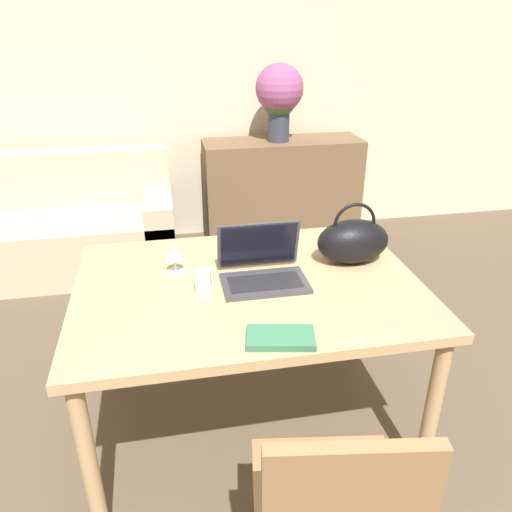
{
  "coord_description": "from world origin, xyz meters",
  "views": [
    {
      "loc": [
        -0.32,
        -0.9,
        1.74
      ],
      "look_at": [
        0.02,
        0.84,
        0.87
      ],
      "focal_mm": 35.0,
      "sensor_mm": 36.0,
      "label": 1
    }
  ],
  "objects_px": {
    "laptop": "(262,265)",
    "wine_glass": "(174,254)",
    "drinking_glass": "(203,281)",
    "handbag": "(353,241)",
    "flower_vase": "(279,94)",
    "couch": "(58,232)",
    "chair": "(334,510)"
  },
  "relations": [
    {
      "from": "flower_vase",
      "to": "wine_glass",
      "type": "bearing_deg",
      "value": -115.53
    },
    {
      "from": "chair",
      "to": "wine_glass",
      "type": "xyz_separation_m",
      "value": [
        -0.37,
        1.02,
        0.33
      ]
    },
    {
      "from": "chair",
      "to": "couch",
      "type": "height_order",
      "value": "chair"
    },
    {
      "from": "chair",
      "to": "handbag",
      "type": "height_order",
      "value": "handbag"
    },
    {
      "from": "laptop",
      "to": "wine_glass",
      "type": "bearing_deg",
      "value": 161.76
    },
    {
      "from": "laptop",
      "to": "wine_glass",
      "type": "relative_size",
      "value": 2.74
    },
    {
      "from": "drinking_glass",
      "to": "chair",
      "type": "bearing_deg",
      "value": -72.07
    },
    {
      "from": "chair",
      "to": "couch",
      "type": "distance_m",
      "value": 2.95
    },
    {
      "from": "drinking_glass",
      "to": "laptop",
      "type": "bearing_deg",
      "value": 16.69
    },
    {
      "from": "couch",
      "to": "drinking_glass",
      "type": "bearing_deg",
      "value": -63.98
    },
    {
      "from": "handbag",
      "to": "flower_vase",
      "type": "bearing_deg",
      "value": 86.83
    },
    {
      "from": "couch",
      "to": "drinking_glass",
      "type": "distance_m",
      "value": 2.13
    },
    {
      "from": "couch",
      "to": "handbag",
      "type": "height_order",
      "value": "handbag"
    },
    {
      "from": "chair",
      "to": "handbag",
      "type": "relative_size",
      "value": 2.78
    },
    {
      "from": "chair",
      "to": "handbag",
      "type": "distance_m",
      "value": 1.11
    },
    {
      "from": "chair",
      "to": "drinking_glass",
      "type": "xyz_separation_m",
      "value": [
        -0.27,
        0.83,
        0.29
      ]
    },
    {
      "from": "wine_glass",
      "to": "flower_vase",
      "type": "relative_size",
      "value": 0.22
    },
    {
      "from": "laptop",
      "to": "drinking_glass",
      "type": "distance_m",
      "value": 0.26
    },
    {
      "from": "couch",
      "to": "laptop",
      "type": "relative_size",
      "value": 4.85
    },
    {
      "from": "wine_glass",
      "to": "handbag",
      "type": "distance_m",
      "value": 0.77
    },
    {
      "from": "drinking_glass",
      "to": "flower_vase",
      "type": "distance_m",
      "value": 2.18
    },
    {
      "from": "couch",
      "to": "wine_glass",
      "type": "bearing_deg",
      "value": -64.21
    },
    {
      "from": "laptop",
      "to": "flower_vase",
      "type": "height_order",
      "value": "flower_vase"
    },
    {
      "from": "laptop",
      "to": "handbag",
      "type": "height_order",
      "value": "handbag"
    },
    {
      "from": "couch",
      "to": "laptop",
      "type": "bearing_deg",
      "value": -57.11
    },
    {
      "from": "couch",
      "to": "handbag",
      "type": "distance_m",
      "value": 2.39
    },
    {
      "from": "chair",
      "to": "wine_glass",
      "type": "bearing_deg",
      "value": 118.49
    },
    {
      "from": "chair",
      "to": "couch",
      "type": "bearing_deg",
      "value": 122.2
    },
    {
      "from": "couch",
      "to": "flower_vase",
      "type": "bearing_deg",
      "value": 4.81
    },
    {
      "from": "laptop",
      "to": "handbag",
      "type": "xyz_separation_m",
      "value": [
        0.42,
        0.07,
        0.04
      ]
    },
    {
      "from": "laptop",
      "to": "drinking_glass",
      "type": "relative_size",
      "value": 3.44
    },
    {
      "from": "chair",
      "to": "couch",
      "type": "relative_size",
      "value": 0.53
    }
  ]
}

